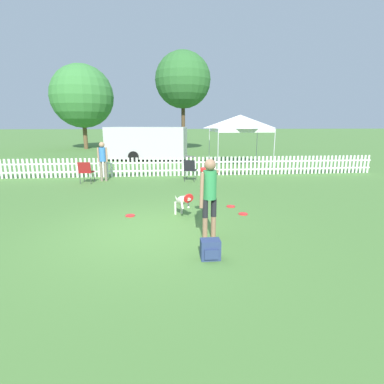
# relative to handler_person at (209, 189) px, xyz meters

# --- Properties ---
(ground_plane) EXTENTS (240.00, 240.00, 0.00)m
(ground_plane) POSITION_rel_handler_person_xyz_m (-1.30, 0.48, -1.09)
(ground_plane) COLOR #4C7A38
(handler_person) EXTENTS (0.45, 1.12, 1.72)m
(handler_person) POSITION_rel_handler_person_xyz_m (0.00, 0.00, 0.00)
(handler_person) COLOR #8C664C
(handler_person) RESTS_ON ground_plane
(leaping_dog) EXTENTS (0.49, 1.07, 0.74)m
(leaping_dog) POSITION_rel_handler_person_xyz_m (-0.47, 1.46, -0.63)
(leaping_dog) COLOR beige
(leaping_dog) RESTS_ON ground_plane
(frisbee_near_handler) EXTENTS (0.25, 0.25, 0.02)m
(frisbee_near_handler) POSITION_rel_handler_person_xyz_m (-1.87, 1.71, -1.07)
(frisbee_near_handler) COLOR red
(frisbee_near_handler) RESTS_ON ground_plane
(frisbee_near_dog) EXTENTS (0.25, 0.25, 0.02)m
(frisbee_near_dog) POSITION_rel_handler_person_xyz_m (1.02, 2.34, -1.07)
(frisbee_near_dog) COLOR red
(frisbee_near_dog) RESTS_ON ground_plane
(frisbee_midfield) EXTENTS (0.25, 0.25, 0.02)m
(frisbee_midfield) POSITION_rel_handler_person_xyz_m (1.19, 1.57, -1.07)
(frisbee_midfield) COLOR red
(frisbee_midfield) RESTS_ON ground_plane
(backpack_on_grass) EXTENTS (0.36, 0.29, 0.37)m
(backpack_on_grass) POSITION_rel_handler_person_xyz_m (-0.13, -1.06, -0.90)
(backpack_on_grass) COLOR navy
(backpack_on_grass) RESTS_ON ground_plane
(picket_fence) EXTENTS (21.20, 0.04, 0.88)m
(picket_fence) POSITION_rel_handler_person_xyz_m (-1.30, 7.83, -0.64)
(picket_fence) COLOR white
(picket_fence) RESTS_ON ground_plane
(folding_chair_blue_left) EXTENTS (0.57, 0.59, 0.90)m
(folding_chair_blue_left) POSITION_rel_handler_person_xyz_m (-4.12, 6.39, -0.55)
(folding_chair_blue_left) COLOR #333338
(folding_chair_blue_left) RESTS_ON ground_plane
(folding_chair_center) EXTENTS (0.60, 0.62, 0.92)m
(folding_chair_center) POSITION_rel_handler_person_xyz_m (0.16, 6.40, -0.53)
(folding_chair_center) COLOR #333338
(folding_chair_center) RESTS_ON ground_plane
(canopy_tent_main) EXTENTS (3.07, 3.07, 2.88)m
(canopy_tent_main) POSITION_rel_handler_person_xyz_m (3.43, 10.98, 1.32)
(canopy_tent_main) COLOR silver
(canopy_tent_main) RESTS_ON ground_plane
(spectator_standing) EXTENTS (0.42, 0.27, 1.66)m
(spectator_standing) POSITION_rel_handler_person_xyz_m (-3.50, 6.84, -0.08)
(spectator_standing) COLOR #7A705B
(spectator_standing) RESTS_ON ground_plane
(equipment_trailer) EXTENTS (6.05, 2.97, 2.17)m
(equipment_trailer) POSITION_rel_handler_person_xyz_m (-2.02, 14.14, 0.07)
(equipment_trailer) COLOR #B7B7B7
(equipment_trailer) RESTS_ON ground_plane
(tree_left_grove) EXTENTS (5.71, 5.71, 7.68)m
(tree_left_grove) POSITION_rel_handler_person_xyz_m (-8.29, 23.62, 3.73)
(tree_left_grove) COLOR brown
(tree_left_grove) RESTS_ON ground_plane
(tree_right_grove) EXTENTS (4.64, 4.64, 8.26)m
(tree_right_grove) POSITION_rel_handler_person_xyz_m (0.82, 20.31, 4.83)
(tree_right_grove) COLOR #4C3823
(tree_right_grove) RESTS_ON ground_plane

